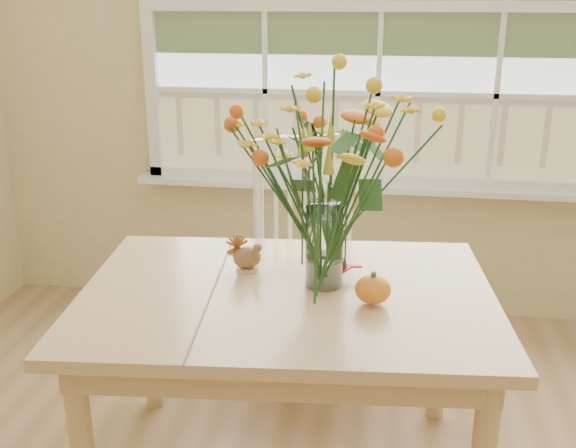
# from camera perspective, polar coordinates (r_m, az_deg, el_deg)

# --- Properties ---
(wall_back) EXTENTS (4.00, 0.02, 2.70)m
(wall_back) POSITION_cam_1_polar(r_m,az_deg,el_deg) (3.33, 7.79, 14.39)
(wall_back) COLOR #D0C185
(wall_back) RESTS_ON floor
(window) EXTENTS (2.42, 0.12, 1.74)m
(window) POSITION_cam_1_polar(r_m,az_deg,el_deg) (3.29, 7.92, 17.49)
(window) COLOR silver
(window) RESTS_ON wall_back
(dining_table) EXTENTS (1.40, 1.06, 0.71)m
(dining_table) POSITION_cam_1_polar(r_m,az_deg,el_deg) (2.21, -0.08, -7.82)
(dining_table) COLOR tan
(dining_table) RESTS_ON floor
(windsor_chair) EXTENTS (0.61, 0.60, 1.01)m
(windsor_chair) POSITION_cam_1_polar(r_m,az_deg,el_deg) (2.92, 1.92, -2.00)
(windsor_chair) COLOR white
(windsor_chair) RESTS_ON floor
(flower_vase) EXTENTS (0.58, 0.58, 0.69)m
(flower_vase) POSITION_cam_1_polar(r_m,az_deg,el_deg) (2.08, 3.24, 5.31)
(flower_vase) COLOR white
(flower_vase) RESTS_ON dining_table
(pumpkin) EXTENTS (0.11, 0.11, 0.09)m
(pumpkin) POSITION_cam_1_polar(r_m,az_deg,el_deg) (2.08, 7.19, -5.64)
(pumpkin) COLOR #DA5919
(pumpkin) RESTS_ON dining_table
(turkey_figurine) EXTENTS (0.11, 0.10, 0.12)m
(turkey_figurine) POSITION_cam_1_polar(r_m,az_deg,el_deg) (2.30, -3.48, -2.87)
(turkey_figurine) COLOR #CCB78C
(turkey_figurine) RESTS_ON dining_table
(dark_gourd) EXTENTS (0.13, 0.11, 0.08)m
(dark_gourd) POSITION_cam_1_polar(r_m,az_deg,el_deg) (2.25, 3.88, -3.62)
(dark_gourd) COLOR #38160F
(dark_gourd) RESTS_ON dining_table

